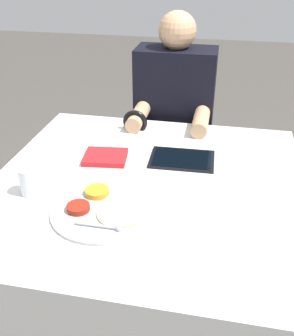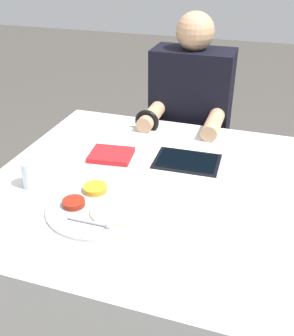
% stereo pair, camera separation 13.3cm
% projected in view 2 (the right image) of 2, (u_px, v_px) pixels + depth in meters
% --- Properties ---
extents(ground_plane, '(12.00, 12.00, 0.00)m').
position_uv_depth(ground_plane, '(147.00, 326.00, 1.74)').
color(ground_plane, '#4C4742').
extents(dining_table, '(1.08, 1.07, 0.76)m').
position_uv_depth(dining_table, '(147.00, 262.00, 1.56)').
color(dining_table, silver).
rests_on(dining_table, ground_plane).
extents(thali_tray, '(0.33, 0.33, 0.03)m').
position_uv_depth(thali_tray, '(98.00, 206.00, 1.23)').
color(thali_tray, '#B7BABF').
rests_on(thali_tray, dining_table).
extents(red_notebook, '(0.17, 0.15, 0.02)m').
position_uv_depth(red_notebook, '(111.00, 155.00, 1.52)').
color(red_notebook, silver).
rests_on(red_notebook, dining_table).
extents(tablet_device, '(0.25, 0.18, 0.01)m').
position_uv_depth(tablet_device, '(187.00, 161.00, 1.48)').
color(tablet_device, black).
rests_on(tablet_device, dining_table).
extents(person_diner, '(0.38, 0.43, 1.22)m').
position_uv_depth(person_diner, '(189.00, 145.00, 2.02)').
color(person_diner, black).
rests_on(person_diner, ground_plane).
extents(drinking_glass, '(0.06, 0.06, 0.09)m').
position_uv_depth(drinking_glass, '(31.00, 174.00, 1.32)').
color(drinking_glass, silver).
rests_on(drinking_glass, dining_table).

